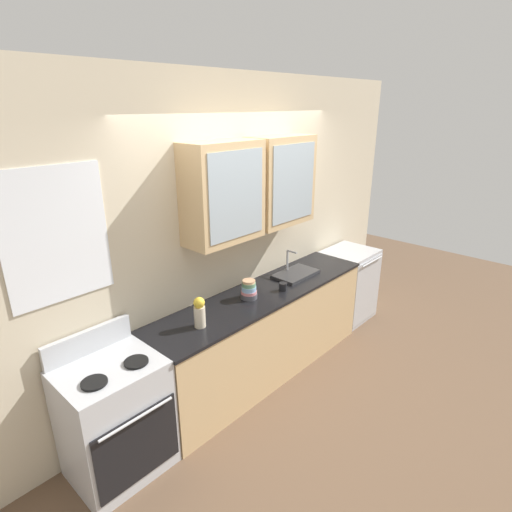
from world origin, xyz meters
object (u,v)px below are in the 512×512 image
object	(u,v)px
sink_faucet	(295,273)
dishwasher	(348,284)
stove_range	(116,418)
bowl_stack	(249,290)
vase	(200,312)
cup_near_sink	(283,287)

from	to	relation	value
sink_faucet	dishwasher	xyz separation A→B (m)	(1.05, -0.04, -0.47)
stove_range	bowl_stack	world-z (taller)	stove_range
bowl_stack	vase	distance (m)	0.64
sink_faucet	bowl_stack	xyz separation A→B (m)	(-0.71, -0.01, 0.06)
bowl_stack	dishwasher	bearing A→B (deg)	-0.86
stove_range	vase	bearing A→B (deg)	-3.33
sink_faucet	cup_near_sink	distance (m)	0.40
stove_range	cup_near_sink	xyz separation A→B (m)	(1.75, -0.11, 0.48)
sink_faucet	dishwasher	bearing A→B (deg)	-2.10
stove_range	dishwasher	size ratio (longest dim) A/B	1.20
sink_faucet	bowl_stack	world-z (taller)	sink_faucet
sink_faucet	bowl_stack	size ratio (longest dim) A/B	2.69
vase	dishwasher	distance (m)	2.47
sink_faucet	vase	xyz separation A→B (m)	(-1.35, -0.08, 0.11)
bowl_stack	vase	size ratio (longest dim) A/B	0.69
stove_range	dishwasher	bearing A→B (deg)	-0.07
stove_range	dishwasher	xyz separation A→B (m)	(3.18, -0.00, -0.01)
sink_faucet	cup_near_sink	size ratio (longest dim) A/B	4.41
vase	cup_near_sink	bearing A→B (deg)	-3.58
stove_range	sink_faucet	world-z (taller)	sink_faucet
sink_faucet	dishwasher	distance (m)	1.15
cup_near_sink	bowl_stack	bearing A→B (deg)	159.22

